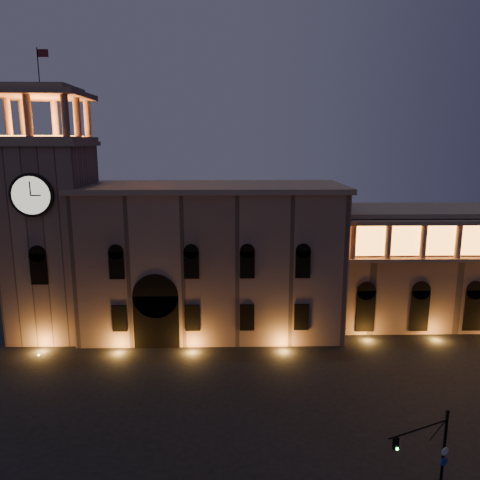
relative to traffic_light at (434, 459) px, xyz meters
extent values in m
plane|color=black|center=(-12.59, 7.70, -3.44)|extent=(160.00, 160.00, 0.00)
cube|color=#816254|center=(-14.59, 29.70, 5.06)|extent=(30.00, 12.00, 17.00)
cube|color=gray|center=(-14.59, 29.70, 13.86)|extent=(30.80, 12.80, 0.60)
cube|color=black|center=(-20.59, 24.30, -0.44)|extent=(5.00, 1.40, 6.00)
cylinder|color=black|center=(-20.59, 24.30, 2.56)|extent=(5.00, 1.40, 5.00)
cube|color=orange|center=(-20.59, 24.10, -0.64)|extent=(4.20, 0.20, 5.00)
cube|color=#816254|center=(-33.09, 28.70, 7.56)|extent=(9.00, 9.00, 22.00)
cube|color=gray|center=(-33.09, 28.70, 18.81)|extent=(9.80, 9.80, 0.50)
cylinder|color=black|center=(-33.09, 24.02, 13.56)|extent=(4.60, 0.35, 4.60)
cylinder|color=beige|center=(-33.09, 23.88, 13.56)|extent=(4.00, 0.12, 4.00)
cube|color=gray|center=(-33.09, 28.70, 19.31)|extent=(9.40, 9.40, 0.50)
cube|color=orange|center=(-33.09, 28.70, 19.61)|extent=(6.80, 6.80, 0.15)
cylinder|color=gray|center=(-33.09, 24.90, 21.66)|extent=(0.76, 0.76, 4.20)
cylinder|color=gray|center=(-29.29, 24.90, 21.66)|extent=(0.76, 0.76, 4.20)
cylinder|color=gray|center=(-36.89, 32.50, 21.66)|extent=(0.76, 0.76, 4.20)
cylinder|color=gray|center=(-33.09, 32.50, 21.66)|extent=(0.76, 0.76, 4.20)
cylinder|color=gray|center=(-29.29, 32.50, 21.66)|extent=(0.76, 0.76, 4.20)
cylinder|color=gray|center=(-36.89, 28.70, 21.66)|extent=(0.76, 0.76, 4.20)
cylinder|color=gray|center=(-29.29, 28.70, 21.66)|extent=(0.76, 0.76, 4.20)
cube|color=gray|center=(-33.09, 28.70, 24.06)|extent=(9.80, 9.80, 0.60)
cube|color=gray|center=(-33.09, 28.70, 24.66)|extent=(7.50, 7.50, 0.60)
cylinder|color=black|center=(-33.09, 28.70, 26.96)|extent=(0.10, 0.10, 4.00)
plane|color=maroon|center=(-32.49, 28.70, 28.36)|extent=(1.20, 0.00, 1.20)
cylinder|color=gray|center=(1.41, 26.20, 8.06)|extent=(0.70, 0.70, 4.00)
cylinder|color=gray|center=(5.41, 26.20, 8.06)|extent=(0.70, 0.70, 4.00)
cylinder|color=gray|center=(9.41, 26.20, 8.06)|extent=(0.70, 0.70, 4.00)
cylinder|color=gray|center=(13.41, 26.20, 8.06)|extent=(0.70, 0.70, 4.00)
cylinder|color=black|center=(0.73, 0.32, -0.27)|extent=(0.18, 0.18, 6.33)
sphere|color=black|center=(0.73, 0.32, 2.98)|extent=(0.25, 0.25, 0.25)
cylinder|color=black|center=(-1.34, -0.57, 2.44)|extent=(4.19, 1.89, 0.11)
cube|color=black|center=(-2.92, -1.25, 1.99)|extent=(0.35, 0.34, 0.77)
cylinder|color=#0CE53F|center=(-2.86, -1.39, 1.73)|extent=(0.18, 0.13, 0.16)
cylinder|color=silver|center=(0.74, 0.19, 0.36)|extent=(0.51, 0.25, 0.54)
cylinder|color=navy|center=(0.74, 0.19, -0.36)|extent=(0.51, 0.25, 0.54)
camera|label=1|loc=(-12.35, -24.95, 18.91)|focal=35.00mm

